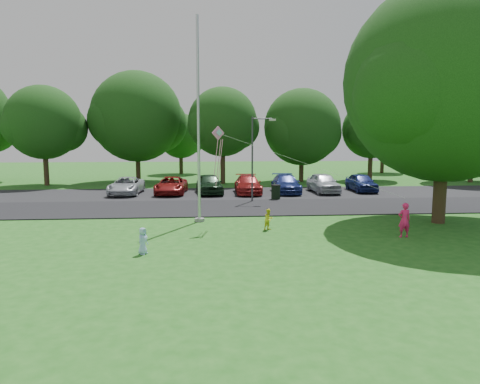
{
  "coord_description": "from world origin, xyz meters",
  "views": [
    {
      "loc": [
        -3.18,
        -16.26,
        4.18
      ],
      "look_at": [
        -1.54,
        4.0,
        1.6
      ],
      "focal_mm": 32.0,
      "sensor_mm": 36.0,
      "label": 1
    }
  ],
  "objects": [
    {
      "name": "kite",
      "position": [
        -2.38,
        3.27,
        3.92
      ],
      "size": [
        8.05,
        2.77,
        3.05
      ],
      "rotation": [
        0.0,
        0.0,
        0.48
      ],
      "color": "pink",
      "rests_on": "ground"
    },
    {
      "name": "big_tree",
      "position": [
        8.21,
        3.62,
        6.6
      ],
      "size": [
        10.09,
        9.61,
        11.66
      ],
      "rotation": [
        0.0,
        0.0,
        -0.34
      ],
      "color": "#332316",
      "rests_on": "ground"
    },
    {
      "name": "parking_strip",
      "position": [
        0.0,
        15.5,
        0.03
      ],
      "size": [
        42.0,
        7.0,
        0.06
      ],
      "primitive_type": "cube",
      "color": "black",
      "rests_on": "ground"
    },
    {
      "name": "trash_can",
      "position": [
        1.56,
        12.18,
        0.52
      ],
      "size": [
        0.65,
        0.65,
        1.02
      ],
      "rotation": [
        0.0,
        0.0,
        0.2
      ],
      "color": "black",
      "rests_on": "ground"
    },
    {
      "name": "child_yellow",
      "position": [
        -0.33,
        2.73,
        0.49
      ],
      "size": [
        0.6,
        0.58,
        0.98
      ],
      "primitive_type": "imported",
      "rotation": [
        0.0,
        0.0,
        0.6
      ],
      "color": "yellow",
      "rests_on": "ground"
    },
    {
      "name": "parked_cars",
      "position": [
        -0.38,
        15.41,
        0.74
      ],
      "size": [
        19.82,
        4.91,
        1.48
      ],
      "color": "#B2B7BF",
      "rests_on": "ground"
    },
    {
      "name": "woman",
      "position": [
        5.16,
        0.84,
        0.74
      ],
      "size": [
        0.56,
        0.39,
        1.47
      ],
      "primitive_type": "imported",
      "rotation": [
        0.0,
        0.0,
        3.21
      ],
      "color": "#FF216A",
      "rests_on": "ground"
    },
    {
      "name": "ground",
      "position": [
        0.0,
        0.0,
        0.0
      ],
      "size": [
        120.0,
        120.0,
        0.0
      ],
      "primitive_type": "plane",
      "color": "#1F5F19",
      "rests_on": "ground"
    },
    {
      "name": "street_lamp",
      "position": [
        0.08,
        11.34,
        3.33
      ],
      "size": [
        1.56,
        0.21,
        5.54
      ],
      "rotation": [
        0.0,
        0.0,
        -0.01
      ],
      "color": "#3F3F44",
      "rests_on": "ground"
    },
    {
      "name": "park_road",
      "position": [
        0.0,
        9.0,
        0.03
      ],
      "size": [
        60.0,
        6.0,
        0.06
      ],
      "primitive_type": "cube",
      "color": "black",
      "rests_on": "ground"
    },
    {
      "name": "horizon_trees",
      "position": [
        4.06,
        33.88,
        4.3
      ],
      "size": [
        77.46,
        7.2,
        7.02
      ],
      "color": "#332316",
      "rests_on": "ground"
    },
    {
      "name": "flagpole",
      "position": [
        -3.5,
        5.0,
        4.17
      ],
      "size": [
        0.5,
        0.5,
        10.0
      ],
      "color": "#B7BABF",
      "rests_on": "ground"
    },
    {
      "name": "tree_row",
      "position": [
        1.59,
        24.23,
        5.71
      ],
      "size": [
        64.35,
        11.94,
        10.88
      ],
      "color": "#332316",
      "rests_on": "ground"
    },
    {
      "name": "child_blue",
      "position": [
        -5.46,
        -0.97,
        0.49
      ],
      "size": [
        0.48,
        0.57,
        0.98
      ],
      "primitive_type": "imported",
      "rotation": [
        0.0,
        0.0,
        1.14
      ],
      "color": "#A1C8F7",
      "rests_on": "ground"
    }
  ]
}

